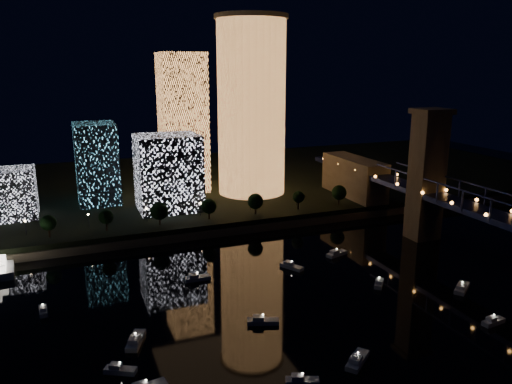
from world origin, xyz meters
TOP-DOWN VIEW (x-y plane):
  - ground at (0.00, 0.00)m, footprint 520.00×520.00m
  - far_bank at (0.00, 160.00)m, footprint 420.00×160.00m
  - seawall at (0.00, 82.00)m, footprint 420.00×6.00m
  - tower_cylindrical at (22.02, 124.03)m, footprint 34.00×34.00m
  - tower_rectangular at (-7.30, 140.37)m, footprint 20.88×20.88m
  - midrise_blocks at (-63.75, 122.01)m, footprint 116.94×46.05m
  - motorboats at (-11.47, 12.70)m, footprint 122.36×66.59m
  - esplanade_trees at (-29.11, 88.00)m, footprint 166.22×6.95m
  - street_lamps at (-34.00, 94.00)m, footprint 132.70×0.70m

SIDE VIEW (x-z plane):
  - ground at x=0.00m, z-range 0.00..0.00m
  - motorboats at x=-11.47m, z-range -0.58..2.20m
  - seawall at x=0.00m, z-range 0.00..3.00m
  - far_bank at x=0.00m, z-range 0.00..5.00m
  - street_lamps at x=-34.00m, z-range 6.20..11.85m
  - esplanade_trees at x=-29.11m, z-range 5.99..14.96m
  - midrise_blocks at x=-63.75m, z-range 2.72..38.51m
  - tower_rectangular at x=-7.30m, z-range 5.00..71.44m
  - tower_cylindrical at x=22.02m, z-range 5.13..87.97m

